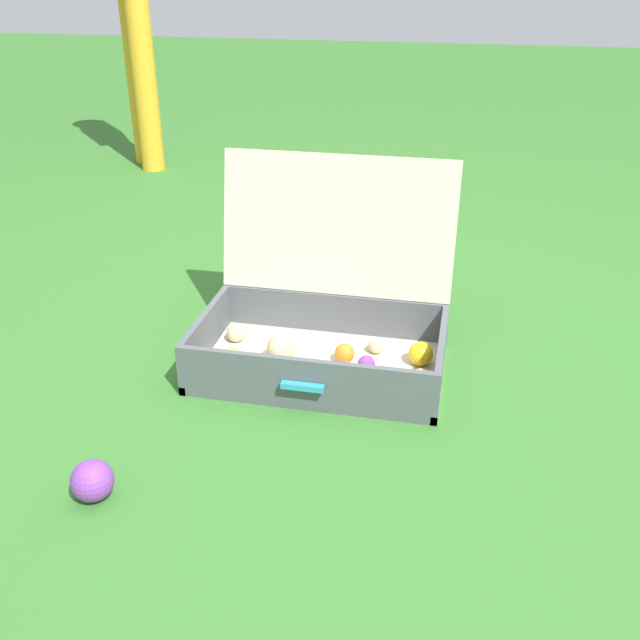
% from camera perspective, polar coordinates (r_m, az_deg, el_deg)
% --- Properties ---
extents(ground_plane, '(16.00, 16.00, 0.00)m').
position_cam_1_polar(ground_plane, '(2.08, 1.38, -3.21)').
color(ground_plane, '#336B28').
extents(open_suitcase, '(0.68, 0.52, 0.54)m').
position_cam_1_polar(open_suitcase, '(2.02, 0.42, -0.16)').
color(open_suitcase, beige).
rests_on(open_suitcase, ground).
extents(stray_ball_on_grass, '(0.09, 0.09, 0.09)m').
position_cam_1_polar(stray_ball_on_grass, '(1.65, -17.54, -12.00)').
color(stray_ball_on_grass, purple).
rests_on(stray_ball_on_grass, ground).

